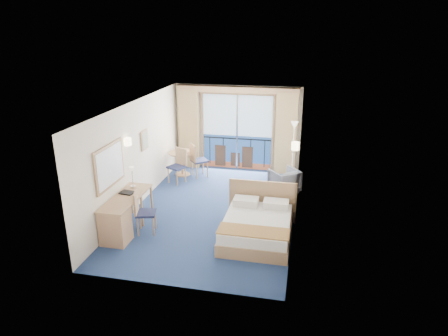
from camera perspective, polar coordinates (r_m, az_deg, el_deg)
floor at (r=10.23m, az=-1.39°, el=-5.94°), size 6.50×6.50×0.00m
room_walls at (r=9.60m, az=-1.48°, el=3.67°), size 4.04×6.54×2.72m
balcony_door at (r=12.81m, az=1.85°, el=4.83°), size 2.36×0.03×2.52m
curtain_left at (r=12.98m, az=-5.01°, el=5.58°), size 0.65×0.22×2.55m
curtain_right at (r=12.46m, az=8.82°, el=4.82°), size 0.65×0.22×2.55m
pelmet at (r=12.40m, az=1.86°, el=11.13°), size 3.80×0.25×0.18m
mirror at (r=9.00m, az=-16.03°, el=0.28°), size 0.05×1.25×0.95m
wall_print at (r=10.66m, az=-11.29°, el=3.95°), size 0.04×0.42×0.52m
sconce_left at (r=9.67m, az=-13.61°, el=3.68°), size 0.18×0.18×0.18m
sconce_right at (r=9.19m, az=10.16°, el=3.11°), size 0.18×0.18×0.18m
bed at (r=8.86m, az=4.77°, el=-8.28°), size 1.60×1.90×1.00m
nightstand at (r=10.07m, az=8.79°, el=-4.98°), size 0.40×0.38×0.52m
phone at (r=9.97m, az=9.07°, el=-3.34°), size 0.20×0.16×0.08m
armchair at (r=11.31m, az=8.60°, el=-1.77°), size 1.00×1.00×0.66m
floor_lamp at (r=12.03m, az=9.96°, el=4.54°), size 0.24×0.24×1.77m
desk at (r=8.99m, az=-14.92°, el=-7.30°), size 0.59×1.72×0.81m
desk_chair at (r=9.10m, az=-11.65°, el=-5.86°), size 0.53×0.52×0.99m
folder at (r=9.40m, az=-13.69°, el=-3.43°), size 0.35×0.28×0.03m
desk_lamp at (r=9.55m, az=-13.02°, el=-0.66°), size 0.13×0.13×0.50m
round_table at (r=12.43m, az=-6.00°, el=1.49°), size 0.83×0.83×0.75m
table_chair_a at (r=12.23m, az=-3.93°, el=1.40°), size 0.64×0.64×1.06m
table_chair_b at (r=11.86m, az=-6.50°, el=0.65°), size 0.59×0.60×1.03m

